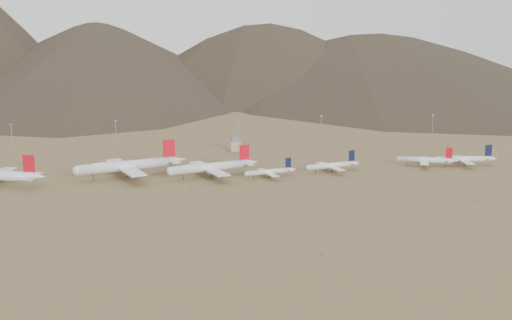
{
  "coord_description": "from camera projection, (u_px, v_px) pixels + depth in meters",
  "views": [
    {
      "loc": [
        -31.07,
        -389.62,
        95.52
      ],
      "look_at": [
        33.24,
        30.0,
        10.26
      ],
      "focal_mm": 45.0,
      "sensor_mm": 36.0,
      "label": 1
    }
  ],
  "objects": [
    {
      "name": "mast_centre",
      "position": [
        238.0,
        137.0,
        504.05
      ],
      "size": [
        2.0,
        0.6,
        25.7
      ],
      "color": "gray",
      "rests_on": "ground"
    },
    {
      "name": "widebody_centre",
      "position": [
        127.0,
        165.0,
        426.23
      ],
      "size": [
        74.8,
        59.69,
        23.21
      ],
      "rotation": [
        0.0,
        0.0,
        0.34
      ],
      "color": "white",
      "rests_on": "ground"
    },
    {
      "name": "narrowbody_b",
      "position": [
        333.0,
        165.0,
        443.5
      ],
      "size": [
        41.67,
        30.79,
        14.07
      ],
      "rotation": [
        0.0,
        0.0,
        0.26
      ],
      "color": "white",
      "rests_on": "ground"
    },
    {
      "name": "ground",
      "position": [
        211.0,
        187.0,
        401.0
      ],
      "size": [
        3000.0,
        3000.0,
        0.0
      ],
      "primitive_type": "plane",
      "color": "olive",
      "rests_on": "ground"
    },
    {
      "name": "mast_west",
      "position": [
        116.0,
        134.0,
        517.22
      ],
      "size": [
        2.0,
        0.6,
        25.7
      ],
      "color": "gray",
      "rests_on": "ground"
    },
    {
      "name": "mast_far_west",
      "position": [
        12.0,
        139.0,
        494.83
      ],
      "size": [
        2.0,
        0.6,
        25.7
      ],
      "color": "gray",
      "rests_on": "ground"
    },
    {
      "name": "mountain_ridge",
      "position": [
        171.0,
        3.0,
        1243.66
      ],
      "size": [
        4400.0,
        1000.0,
        300.0
      ],
      "color": "#443628",
      "rests_on": "ground"
    },
    {
      "name": "narrowbody_a",
      "position": [
        270.0,
        172.0,
        426.15
      ],
      "size": [
        36.91,
        27.2,
        12.41
      ],
      "rotation": [
        0.0,
        0.0,
        0.24
      ],
      "color": "white",
      "rests_on": "ground"
    },
    {
      "name": "control_tower",
      "position": [
        235.0,
        145.0,
        520.7
      ],
      "size": [
        8.0,
        8.0,
        12.0
      ],
      "color": "tan",
      "rests_on": "ground"
    },
    {
      "name": "narrowbody_c",
      "position": [
        426.0,
        160.0,
        461.42
      ],
      "size": [
        41.56,
        31.09,
        14.37
      ],
      "rotation": [
        0.0,
        0.0,
        -0.35
      ],
      "color": "white",
      "rests_on": "ground"
    },
    {
      "name": "mast_far_east",
      "position": [
        432.0,
        128.0,
        550.98
      ],
      "size": [
        2.0,
        0.6,
        25.7
      ],
      "color": "gray",
      "rests_on": "ground"
    },
    {
      "name": "mast_east",
      "position": [
        321.0,
        129.0,
        543.87
      ],
      "size": [
        2.0,
        0.6,
        25.7
      ],
      "color": "gray",
      "rests_on": "ground"
    },
    {
      "name": "desert_scrub",
      "position": [
        334.0,
        218.0,
        333.3
      ],
      "size": [
        429.95,
        180.03,
        0.9
      ],
      "color": "olive",
      "rests_on": "ground"
    },
    {
      "name": "narrowbody_d",
      "position": [
        466.0,
        159.0,
        463.77
      ],
      "size": [
        46.14,
        33.38,
        15.25
      ],
      "rotation": [
        0.0,
        0.0,
        -0.11
      ],
      "color": "white",
      "rests_on": "ground"
    },
    {
      "name": "widebody_east",
      "position": [
        211.0,
        167.0,
        427.34
      ],
      "size": [
        63.93,
        50.9,
        19.74
      ],
      "rotation": [
        0.0,
        0.0,
        0.33
      ],
      "color": "white",
      "rests_on": "ground"
    }
  ]
}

